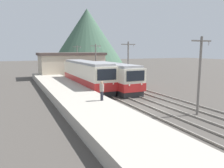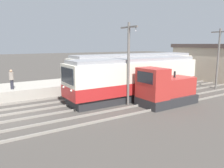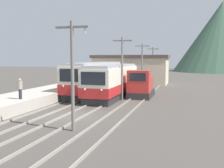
{
  "view_description": "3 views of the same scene",
  "coord_description": "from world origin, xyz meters",
  "px_view_note": "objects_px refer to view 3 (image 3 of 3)",
  "views": [
    {
      "loc": [
        -12.03,
        -16.46,
        5.29
      ],
      "look_at": [
        -1.29,
        6.73,
        1.3
      ],
      "focal_mm": 35.0,
      "sensor_mm": 36.0,
      "label": 1
    },
    {
      "loc": [
        15.14,
        -1.88,
        4.75
      ],
      "look_at": [
        1.33,
        6.98,
        1.75
      ],
      "focal_mm": 35.0,
      "sensor_mm": 36.0,
      "label": 2
    },
    {
      "loc": [
        8.1,
        -17.4,
        4.24
      ],
      "look_at": [
        1.14,
        6.5,
        1.8
      ],
      "focal_mm": 42.0,
      "sensor_mm": 36.0,
      "label": 3
    }
  ],
  "objects_px": {
    "catenary_mast_far": "(142,64)",
    "person_on_platform": "(20,88)",
    "shunting_locomotive": "(141,86)",
    "catenary_mast_distant": "(153,62)",
    "catenary_mast_near": "(73,71)",
    "catenary_mast_mid": "(122,66)",
    "commuter_train_left": "(96,79)",
    "commuter_train_center": "(113,82)"
  },
  "relations": [
    {
      "from": "catenary_mast_far",
      "to": "person_on_platform",
      "type": "xyz_separation_m",
      "value": [
        -6.71,
        -19.25,
        -1.64
      ]
    },
    {
      "from": "shunting_locomotive",
      "to": "person_on_platform",
      "type": "distance_m",
      "value": 12.9
    },
    {
      "from": "catenary_mast_far",
      "to": "catenary_mast_distant",
      "type": "xyz_separation_m",
      "value": [
        0.0,
        11.83,
        0.0
      ]
    },
    {
      "from": "catenary_mast_near",
      "to": "catenary_mast_mid",
      "type": "height_order",
      "value": "same"
    },
    {
      "from": "commuter_train_left",
      "to": "catenary_mast_distant",
      "type": "relative_size",
      "value": 2.27
    },
    {
      "from": "catenary_mast_mid",
      "to": "person_on_platform",
      "type": "relative_size",
      "value": 3.76
    },
    {
      "from": "person_on_platform",
      "to": "catenary_mast_near",
      "type": "bearing_deg",
      "value": -33.3
    },
    {
      "from": "catenary_mast_near",
      "to": "catenary_mast_distant",
      "type": "relative_size",
      "value": 1.0
    },
    {
      "from": "commuter_train_center",
      "to": "person_on_platform",
      "type": "xyz_separation_m",
      "value": [
        -5.21,
        -9.34,
        0.19
      ]
    },
    {
      "from": "shunting_locomotive",
      "to": "catenary_mast_distant",
      "type": "xyz_separation_m",
      "value": [
        -1.49,
        21.15,
        2.28
      ]
    },
    {
      "from": "commuter_train_left",
      "to": "catenary_mast_near",
      "type": "distance_m",
      "value": 16.63
    },
    {
      "from": "commuter_train_left",
      "to": "catenary_mast_mid",
      "type": "height_order",
      "value": "catenary_mast_mid"
    },
    {
      "from": "commuter_train_center",
      "to": "shunting_locomotive",
      "type": "bearing_deg",
      "value": 11.13
    },
    {
      "from": "commuter_train_center",
      "to": "catenary_mast_near",
      "type": "xyz_separation_m",
      "value": [
        1.51,
        -13.75,
        1.83
      ]
    },
    {
      "from": "person_on_platform",
      "to": "catenary_mast_mid",
      "type": "bearing_deg",
      "value": 47.86
    },
    {
      "from": "commuter_train_left",
      "to": "person_on_platform",
      "type": "bearing_deg",
      "value": -101.76
    },
    {
      "from": "commuter_train_left",
      "to": "commuter_train_center",
      "type": "xyz_separation_m",
      "value": [
        2.8,
        -2.22,
        -0.08
      ]
    },
    {
      "from": "catenary_mast_near",
      "to": "catenary_mast_far",
      "type": "distance_m",
      "value": 23.66
    },
    {
      "from": "catenary_mast_far",
      "to": "catenary_mast_distant",
      "type": "relative_size",
      "value": 1.0
    },
    {
      "from": "catenary_mast_far",
      "to": "catenary_mast_distant",
      "type": "distance_m",
      "value": 11.83
    },
    {
      "from": "person_on_platform",
      "to": "commuter_train_left",
      "type": "bearing_deg",
      "value": 78.24
    },
    {
      "from": "shunting_locomotive",
      "to": "catenary_mast_far",
      "type": "xyz_separation_m",
      "value": [
        -1.49,
        9.32,
        2.28
      ]
    },
    {
      "from": "catenary_mast_near",
      "to": "person_on_platform",
      "type": "xyz_separation_m",
      "value": [
        -6.71,
        4.41,
        -1.64
      ]
    },
    {
      "from": "commuter_train_left",
      "to": "catenary_mast_far",
      "type": "height_order",
      "value": "catenary_mast_far"
    },
    {
      "from": "commuter_train_left",
      "to": "shunting_locomotive",
      "type": "relative_size",
      "value": 2.99
    },
    {
      "from": "person_on_platform",
      "to": "catenary_mast_far",
      "type": "bearing_deg",
      "value": 70.77
    },
    {
      "from": "catenary_mast_near",
      "to": "person_on_platform",
      "type": "bearing_deg",
      "value": 146.7
    },
    {
      "from": "catenary_mast_far",
      "to": "person_on_platform",
      "type": "bearing_deg",
      "value": -109.23
    },
    {
      "from": "commuter_train_center",
      "to": "catenary_mast_near",
      "type": "height_order",
      "value": "catenary_mast_near"
    },
    {
      "from": "shunting_locomotive",
      "to": "catenary_mast_near",
      "type": "bearing_deg",
      "value": -95.94
    },
    {
      "from": "commuter_train_center",
      "to": "shunting_locomotive",
      "type": "relative_size",
      "value": 2.65
    },
    {
      "from": "catenary_mast_near",
      "to": "catenary_mast_far",
      "type": "height_order",
      "value": "same"
    },
    {
      "from": "catenary_mast_far",
      "to": "commuter_train_center",
      "type": "bearing_deg",
      "value": -98.65
    },
    {
      "from": "shunting_locomotive",
      "to": "catenary_mast_near",
      "type": "relative_size",
      "value": 0.76
    },
    {
      "from": "commuter_train_left",
      "to": "catenary_mast_near",
      "type": "height_order",
      "value": "catenary_mast_near"
    },
    {
      "from": "commuter_train_center",
      "to": "catenary_mast_distant",
      "type": "relative_size",
      "value": 2.01
    },
    {
      "from": "catenary_mast_distant",
      "to": "catenary_mast_far",
      "type": "bearing_deg",
      "value": -90.0
    },
    {
      "from": "catenary_mast_mid",
      "to": "catenary_mast_distant",
      "type": "relative_size",
      "value": 1.0
    },
    {
      "from": "catenary_mast_mid",
      "to": "person_on_platform",
      "type": "bearing_deg",
      "value": -132.14
    },
    {
      "from": "catenary_mast_mid",
      "to": "catenary_mast_far",
      "type": "distance_m",
      "value": 11.83
    },
    {
      "from": "commuter_train_center",
      "to": "catenary_mast_far",
      "type": "distance_m",
      "value": 10.19
    },
    {
      "from": "commuter_train_left",
      "to": "shunting_locomotive",
      "type": "height_order",
      "value": "commuter_train_left"
    }
  ]
}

